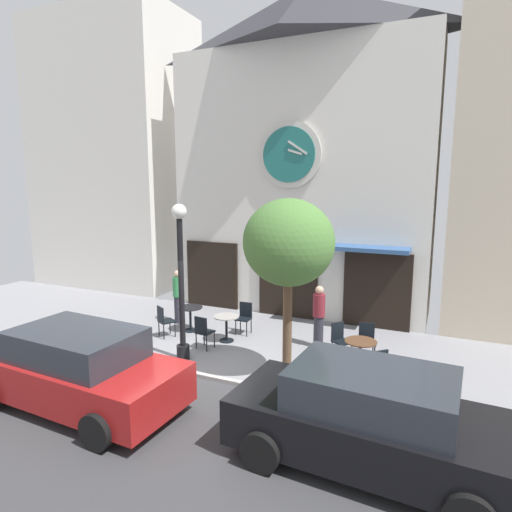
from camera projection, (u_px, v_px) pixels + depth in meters
ground_plane at (184, 376)px, 9.86m from camera, size 24.05×10.38×0.13m
clock_building at (302, 151)px, 14.41m from camera, size 8.46×3.62×10.45m
neighbor_building_left at (116, 155)px, 18.59m from camera, size 6.41×3.90×11.01m
street_lamp at (181, 282)px, 10.44m from camera, size 0.36×0.36×3.84m
street_tree at (288, 244)px, 9.18m from camera, size 1.98×1.78×4.02m
cafe_table_center_right at (190, 314)px, 12.73m from camera, size 0.73×0.73×0.73m
cafe_table_leftmost at (226, 323)px, 11.90m from camera, size 0.69×0.69×0.72m
cafe_table_rightmost at (360, 350)px, 9.95m from camera, size 0.73×0.73×0.75m
cafe_chair_under_awning at (377, 366)px, 9.10m from camera, size 0.57×0.57×0.90m
cafe_chair_corner at (203, 330)px, 11.31m from camera, size 0.44×0.44×0.90m
cafe_chair_by_entrance at (245, 315)px, 12.55m from camera, size 0.42×0.42×0.90m
cafe_chair_mid_row at (367, 338)px, 10.70m from camera, size 0.49×0.49×0.90m
cafe_chair_facing_street at (164, 319)px, 12.22m from camera, size 0.55×0.55×0.90m
cafe_chair_near_tree at (340, 338)px, 10.74m from camera, size 0.56×0.56×0.90m
pedestrian_green at (178, 296)px, 13.44m from camera, size 0.33×0.33×1.67m
pedestrian_maroon at (319, 316)px, 11.42m from camera, size 0.37×0.37×1.67m
parked_car_red at (78, 369)px, 8.41m from camera, size 4.37×2.17×1.55m
parked_car_black at (371, 419)px, 6.61m from camera, size 4.40×2.21×1.55m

